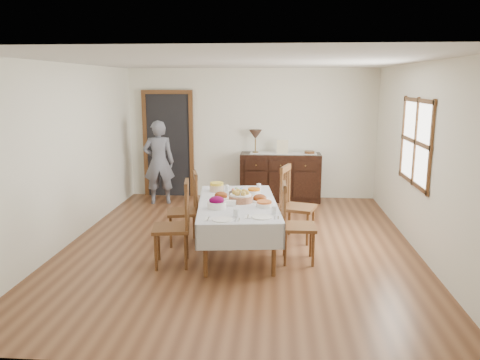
# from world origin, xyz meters

# --- Properties ---
(ground) EXTENTS (6.00, 6.00, 0.00)m
(ground) POSITION_xyz_m (0.00, 0.00, 0.00)
(ground) COLOR brown
(room_shell) EXTENTS (5.02, 6.02, 2.65)m
(room_shell) POSITION_xyz_m (-0.15, 0.42, 1.64)
(room_shell) COLOR silver
(room_shell) RESTS_ON ground
(dining_table) EXTENTS (1.29, 2.18, 0.71)m
(dining_table) POSITION_xyz_m (-0.01, -0.24, 0.62)
(dining_table) COLOR silver
(dining_table) RESTS_ON ground
(chair_left_near) EXTENTS (0.53, 0.53, 1.11)m
(chair_left_near) POSITION_xyz_m (-0.76, -0.80, 0.56)
(chair_left_near) COLOR brown
(chair_left_near) RESTS_ON ground
(chair_left_far) EXTENTS (0.53, 0.53, 1.06)m
(chair_left_far) POSITION_xyz_m (-0.79, 0.05, 0.53)
(chair_left_far) COLOR brown
(chair_left_far) RESTS_ON ground
(chair_right_near) EXTENTS (0.45, 0.45, 1.06)m
(chair_right_near) POSITION_xyz_m (0.77, -0.55, 0.53)
(chair_right_near) COLOR brown
(chair_right_near) RESTS_ON ground
(chair_right_far) EXTENTS (0.58, 0.58, 1.12)m
(chair_right_far) POSITION_xyz_m (0.80, 0.32, 0.57)
(chair_right_far) COLOR brown
(chair_right_far) RESTS_ON ground
(sideboard) EXTENTS (1.58, 0.57, 0.95)m
(sideboard) POSITION_xyz_m (0.60, 2.72, 0.48)
(sideboard) COLOR black
(sideboard) RESTS_ON ground
(person) EXTENTS (0.60, 0.45, 1.73)m
(person) POSITION_xyz_m (-1.75, 2.30, 0.87)
(person) COLOR slate
(person) RESTS_ON ground
(bread_basket) EXTENTS (0.33, 0.33, 0.17)m
(bread_basket) POSITION_xyz_m (0.04, -0.24, 0.78)
(bread_basket) COLOR #935B40
(bread_basket) RESTS_ON dining_table
(egg_basket) EXTENTS (0.28, 0.28, 0.10)m
(egg_basket) POSITION_xyz_m (-0.03, 0.16, 0.74)
(egg_basket) COLOR black
(egg_basket) RESTS_ON dining_table
(ham_platter_a) EXTENTS (0.29, 0.29, 0.11)m
(ham_platter_a) POSITION_xyz_m (-0.26, -0.04, 0.74)
(ham_platter_a) COLOR white
(ham_platter_a) RESTS_ON dining_table
(ham_platter_b) EXTENTS (0.29, 0.29, 0.11)m
(ham_platter_b) POSITION_xyz_m (0.30, -0.15, 0.74)
(ham_platter_b) COLOR white
(ham_platter_b) RESTS_ON dining_table
(beet_bowl) EXTENTS (0.25, 0.25, 0.16)m
(beet_bowl) POSITION_xyz_m (-0.25, -0.58, 0.78)
(beet_bowl) COLOR white
(beet_bowl) RESTS_ON dining_table
(carrot_bowl) EXTENTS (0.21, 0.21, 0.09)m
(carrot_bowl) POSITION_xyz_m (0.20, 0.23, 0.75)
(carrot_bowl) COLOR white
(carrot_bowl) RESTS_ON dining_table
(pineapple_bowl) EXTENTS (0.22, 0.22, 0.13)m
(pineapple_bowl) POSITION_xyz_m (-0.38, 0.38, 0.78)
(pineapple_bowl) COLOR #D2B18A
(pineapple_bowl) RESTS_ON dining_table
(casserole_dish) EXTENTS (0.22, 0.22, 0.08)m
(casserole_dish) POSITION_xyz_m (0.37, -0.46, 0.75)
(casserole_dish) COLOR white
(casserole_dish) RESTS_ON dining_table
(butter_dish) EXTENTS (0.15, 0.11, 0.07)m
(butter_dish) POSITION_xyz_m (-0.08, -0.45, 0.75)
(butter_dish) COLOR white
(butter_dish) RESTS_ON dining_table
(setting_left) EXTENTS (0.43, 0.31, 0.10)m
(setting_left) POSITION_xyz_m (-0.07, -1.06, 0.73)
(setting_left) COLOR white
(setting_left) RESTS_ON dining_table
(setting_right) EXTENTS (0.43, 0.31, 0.10)m
(setting_right) POSITION_xyz_m (0.40, -0.92, 0.73)
(setting_right) COLOR white
(setting_right) RESTS_ON dining_table
(glass_far_a) EXTENTS (0.06, 0.06, 0.09)m
(glass_far_a) POSITION_xyz_m (-0.22, 0.39, 0.76)
(glass_far_a) COLOR white
(glass_far_a) RESTS_ON dining_table
(glass_far_b) EXTENTS (0.07, 0.07, 0.11)m
(glass_far_b) POSITION_xyz_m (0.26, 0.46, 0.77)
(glass_far_b) COLOR white
(glass_far_b) RESTS_ON dining_table
(runner) EXTENTS (1.30, 0.35, 0.01)m
(runner) POSITION_xyz_m (0.65, 2.75, 0.95)
(runner) COLOR white
(runner) RESTS_ON sideboard
(table_lamp) EXTENTS (0.26, 0.26, 0.46)m
(table_lamp) POSITION_xyz_m (0.10, 2.76, 1.30)
(table_lamp) COLOR brown
(table_lamp) RESTS_ON sideboard
(picture_frame) EXTENTS (0.22, 0.08, 0.28)m
(picture_frame) POSITION_xyz_m (0.63, 2.64, 1.09)
(picture_frame) COLOR beige
(picture_frame) RESTS_ON sideboard
(deco_bowl) EXTENTS (0.20, 0.20, 0.06)m
(deco_bowl) POSITION_xyz_m (1.16, 2.71, 0.98)
(deco_bowl) COLOR brown
(deco_bowl) RESTS_ON sideboard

